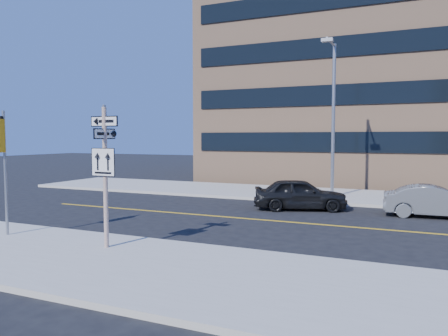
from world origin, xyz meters
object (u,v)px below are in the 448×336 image
at_px(traffic_signal, 0,146).
at_px(sign_pole, 105,168).
at_px(parked_car_a, 300,194).
at_px(parked_car_b, 435,201).
at_px(streetlight_a, 333,109).

bearing_deg(traffic_signal, sign_pole, 2.11).
xyz_separation_m(parked_car_a, parked_car_b, (5.56, 0.33, -0.05)).
bearing_deg(sign_pole, parked_car_b, 48.45).
bearing_deg(parked_car_b, parked_car_a, 89.48).
bearing_deg(sign_pole, streetlight_a, 73.23).
height_order(traffic_signal, parked_car_b, traffic_signal).
height_order(sign_pole, parked_car_b, sign_pole).
distance_m(traffic_signal, parked_car_a, 12.37).
bearing_deg(parked_car_b, traffic_signal, 124.30).
bearing_deg(traffic_signal, parked_car_b, 38.22).
distance_m(traffic_signal, streetlight_a, 15.72).
bearing_deg(parked_car_a, traffic_signal, 123.91).
height_order(sign_pole, parked_car_a, sign_pole).
bearing_deg(parked_car_a, sign_pole, 141.86).
relative_size(traffic_signal, parked_car_b, 1.00).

